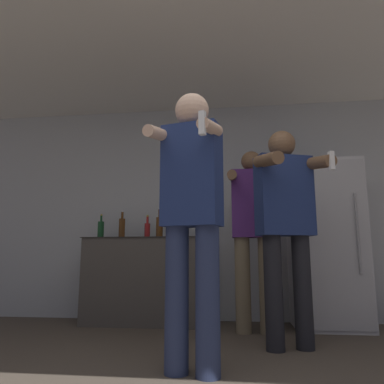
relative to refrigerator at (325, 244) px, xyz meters
The scene contains 12 objects.
wall_back 1.25m from the refrigerator, 161.98° to the left, with size 7.00×0.06×2.55m.
ceiling_slab 2.34m from the refrigerator, 134.88° to the right, with size 7.00×3.42×0.05m.
refrigerator is the anchor object (origin of this frame).
counter 1.97m from the refrigerator, behind, with size 1.29×0.61×0.92m.
bottle_brown_liquor 2.47m from the refrigerator, behind, with size 0.07×0.07×0.28m.
bottle_tall_gin 1.50m from the refrigerator, behind, with size 0.09×0.09×0.23m.
bottle_clear_vodka 1.93m from the refrigerator, behind, with size 0.06×0.06×0.26m.
bottle_amber_bourbon 1.79m from the refrigerator, behind, with size 0.08×0.08×0.35m.
bottle_dark_rum 2.22m from the refrigerator, behind, with size 0.07×0.07×0.32m.
person_woman_foreground 2.10m from the refrigerator, 124.42° to the right, with size 0.49×0.49×1.78m.
person_man_side 1.15m from the refrigerator, 117.00° to the right, with size 0.62×0.61×1.75m.
person_spectator_back 0.85m from the refrigerator, 153.72° to the right, with size 0.49×0.46×1.77m.
Camera 1 is at (0.23, -1.51, 0.68)m, focal length 35.00 mm.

